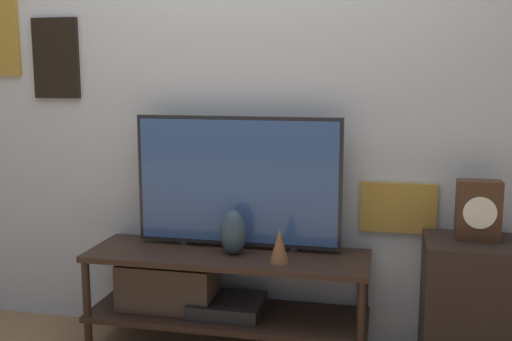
# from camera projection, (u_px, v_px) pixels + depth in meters

# --- Properties ---
(wall_back) EXTENTS (6.40, 0.08, 2.70)m
(wall_back) POSITION_uv_depth(u_px,v_px,m) (239.00, 86.00, 3.13)
(wall_back) COLOR #B2BCC6
(wall_back) RESTS_ON ground_plane
(media_console) EXTENTS (1.42, 0.44, 0.53)m
(media_console) POSITION_uv_depth(u_px,v_px,m) (205.00, 288.00, 3.06)
(media_console) COLOR black
(media_console) RESTS_ON ground_plane
(television) EXTENTS (1.06, 0.05, 0.68)m
(television) POSITION_uv_depth(u_px,v_px,m) (238.00, 181.00, 3.03)
(television) COLOR black
(television) RESTS_ON media_console
(vase_urn_stoneware) EXTENTS (0.13, 0.11, 0.23)m
(vase_urn_stoneware) POSITION_uv_depth(u_px,v_px,m) (233.00, 232.00, 2.96)
(vase_urn_stoneware) COLOR #2D4251
(vase_urn_stoneware) RESTS_ON media_console
(vase_slim_bronze) EXTENTS (0.09, 0.09, 0.17)m
(vase_slim_bronze) POSITION_uv_depth(u_px,v_px,m) (279.00, 246.00, 2.84)
(vase_slim_bronze) COLOR brown
(vase_slim_bronze) RESTS_ON media_console
(side_table) EXTENTS (0.43, 0.39, 0.65)m
(side_table) POSITION_uv_depth(u_px,v_px,m) (469.00, 308.00, 2.81)
(side_table) COLOR black
(side_table) RESTS_ON ground_plane
(mantel_clock) EXTENTS (0.20, 0.11, 0.28)m
(mantel_clock) POSITION_uv_depth(u_px,v_px,m) (478.00, 210.00, 2.76)
(mantel_clock) COLOR #422819
(mantel_clock) RESTS_ON side_table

